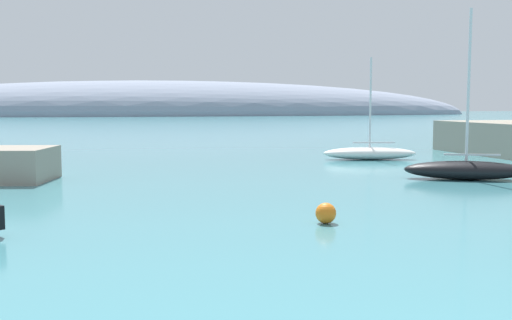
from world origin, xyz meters
TOP-DOWN VIEW (x-y plane):
  - distant_ridge at (15.68, 219.61)m, footprint 244.45×51.12m
  - sailboat_white_near_shore at (13.04, 36.12)m, footprint 7.25×3.42m
  - sailboat_black_mid_mooring at (13.22, 23.77)m, footprint 6.95×4.46m
  - mooring_buoy_orange at (1.32, 14.03)m, footprint 0.74×0.74m

SIDE VIEW (x-z plane):
  - distant_ridge at x=15.68m, z-range -12.84..12.84m
  - mooring_buoy_orange at x=1.32m, z-range 0.00..0.74m
  - sailboat_white_near_shore at x=13.04m, z-range -3.32..4.36m
  - sailboat_black_mid_mooring at x=13.22m, z-range -4.11..5.29m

